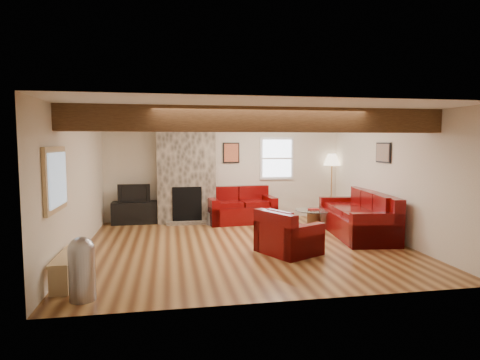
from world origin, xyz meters
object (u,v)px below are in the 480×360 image
object	(u,v)px
tv_cabinet	(135,213)
television	(134,193)
coffee_table	(314,219)
sofa_three	(356,214)
floor_lamp	(332,163)
loveseat	(241,205)
armchair_red	(289,231)

from	to	relation	value
tv_cabinet	television	size ratio (longest dim) A/B	1.40
coffee_table	television	xyz separation A→B (m)	(-4.10, 1.22, 0.54)
sofa_three	floor_lamp	size ratio (longest dim) A/B	1.42
sofa_three	floor_lamp	xyz separation A→B (m)	(0.32, 2.10, 0.97)
television	loveseat	bearing A→B (deg)	-6.67
sofa_three	armchair_red	world-z (taller)	sofa_three
coffee_table	tv_cabinet	distance (m)	4.28
armchair_red	tv_cabinet	distance (m)	4.31
sofa_three	television	bearing A→B (deg)	-107.24
loveseat	coffee_table	size ratio (longest dim) A/B	1.90
loveseat	floor_lamp	world-z (taller)	floor_lamp
armchair_red	floor_lamp	size ratio (longest dim) A/B	0.57
floor_lamp	loveseat	bearing A→B (deg)	-172.67
sofa_three	tv_cabinet	bearing A→B (deg)	-107.24
armchair_red	floor_lamp	world-z (taller)	floor_lamp
sofa_three	television	distance (m)	5.18
coffee_table	sofa_three	bearing A→B (deg)	-53.93
sofa_three	television	size ratio (longest dim) A/B	3.12
tv_cabinet	loveseat	bearing A→B (deg)	-6.67
sofa_three	coffee_table	bearing A→B (deg)	-137.40
tv_cabinet	armchair_red	bearing A→B (deg)	-47.50
tv_cabinet	floor_lamp	xyz separation A→B (m)	(5.05, 0.02, 1.16)
armchair_red	coffee_table	world-z (taller)	armchair_red
loveseat	tv_cabinet	distance (m)	2.59
armchair_red	sofa_three	bearing A→B (deg)	-86.23
coffee_table	floor_lamp	distance (m)	1.98
armchair_red	floor_lamp	distance (m)	3.98
armchair_red	television	distance (m)	4.32
television	coffee_table	bearing A→B (deg)	-16.58
armchair_red	television	bearing A→B (deg)	15.40
sofa_three	tv_cabinet	world-z (taller)	sofa_three
sofa_three	floor_lamp	bearing A→B (deg)	177.88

